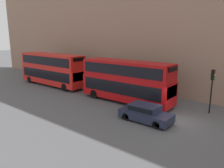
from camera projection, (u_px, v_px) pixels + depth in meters
ground_plane at (174, 120)px, 18.27m from camera, size 200.00×200.00×0.00m
building_facade at (208, 16)px, 21.68m from camera, size 1.10×80.00×16.92m
bus_leading at (126, 80)px, 22.70m from camera, size 2.59×10.21×4.36m
bus_second_in_queue at (52, 68)px, 30.46m from camera, size 2.59×11.23×4.42m
car_dark_sedan at (145, 113)px, 17.81m from camera, size 1.80×4.35×1.43m
traffic_light at (212, 82)px, 19.24m from camera, size 0.30×0.36×4.00m
pedestrian at (127, 89)px, 25.72m from camera, size 0.36×0.36×1.65m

